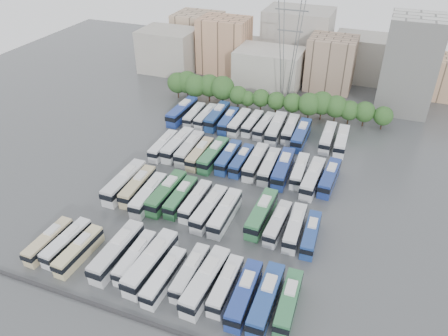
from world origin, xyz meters
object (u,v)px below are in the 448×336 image
at_px(bus_r2_s3, 190,148).
at_px(bus_r3_s3, 217,116).
at_px(bus_r2_s6, 228,157).
at_px(bus_r2_s8, 256,162).
at_px(bus_r1_s12, 295,227).
at_px(bus_r0_s1, 67,242).
at_px(bus_r2_s9, 269,166).
at_px(bus_r1_s5, 181,197).
at_px(bus_r1_s7, 209,208).
at_px(bus_r1_s8, 225,212).
at_px(bus_r1_s4, 167,193).
at_px(bus_r3_s0, 182,111).
at_px(bus_r0_s0, 49,241).
at_px(electricity_pylon, 289,40).
at_px(bus_r3_s9, 290,129).
at_px(bus_r0_s9, 206,281).
at_px(bus_r0_s7, 164,277).
at_px(bus_r0_s11, 244,294).
at_px(bus_r2_s13, 330,177).
at_px(bus_r3_s1, 194,115).
at_px(bus_r2_s4, 200,154).
at_px(bus_r3_s13, 342,141).
at_px(bus_r2_s1, 163,146).
at_px(bus_r0_s4, 117,251).
at_px(bus_r1_s10, 262,213).
at_px(bus_r3_s10, 301,135).
at_px(bus_r1_s2, 138,186).
at_px(bus_r3_s6, 253,123).
at_px(bus_r1_s3, 149,195).
at_px(bus_r3_s4, 228,120).
at_px(bus_r0_s10, 226,285).
at_px(bus_r2_s10, 283,168).
at_px(bus_r0_s5, 136,257).
at_px(bus_r3_s5, 239,122).
at_px(bus_r3_s7, 265,126).
at_px(bus_r2_s11, 300,170).
at_px(bus_r3_s8, 276,128).
at_px(bus_r0_s8, 190,272).
at_px(bus_r2_s2, 178,145).
at_px(apartment_tower, 409,65).
at_px(bus_r0_s6, 151,262).

relative_size(bus_r2_s3, bus_r3_s3, 0.96).
bearing_deg(bus_r3_s3, bus_r2_s6, -62.31).
bearing_deg(bus_r2_s8, bus_r1_s12, -55.13).
bearing_deg(bus_r0_s1, bus_r2_s9, 56.91).
relative_size(bus_r1_s5, bus_r1_s7, 0.94).
distance_m(bus_r1_s8, bus_r2_s9, 19.15).
xyz_separation_m(bus_r1_s4, bus_r3_s0, (-13.34, 35.10, 0.11)).
xyz_separation_m(bus_r0_s0, bus_r3_s0, (-0.37, 54.95, 0.45)).
distance_m(electricity_pylon, bus_r3_s9, 26.17).
xyz_separation_m(bus_r0_s9, bus_r2_s3, (-19.75, 36.65, -0.11)).
height_order(bus_r0_s7, bus_r3_s9, bus_r3_s9).
height_order(bus_r0_s11, bus_r2_s13, bus_r0_s11).
bearing_deg(bus_r2_s6, bus_r0_s0, -118.26).
xyz_separation_m(bus_r2_s3, bus_r3_s1, (-6.56, 17.21, -0.24)).
bearing_deg(bus_r0_s9, bus_r2_s4, 117.95).
relative_size(bus_r2_s9, bus_r3_s9, 0.99).
xyz_separation_m(bus_r2_s6, bus_r3_s13, (23.16, 16.94, 0.05)).
height_order(bus_r0_s0, bus_r3_s0, bus_r3_s0).
xyz_separation_m(bus_r0_s0, bus_r2_s1, (3.28, 36.87, 0.12)).
bearing_deg(bus_r2_s8, bus_r0_s4, -111.17).
distance_m(bus_r1_s10, bus_r3_s10, 33.24).
xyz_separation_m(electricity_pylon, bus_r1_s2, (-17.08, -55.15, -16.80)).
relative_size(bus_r1_s4, bus_r3_s6, 1.16).
relative_size(bus_r1_s3, bus_r3_s3, 0.94).
relative_size(bus_r2_s8, bus_r3_s4, 1.07).
xyz_separation_m(bus_r2_s8, bus_r3_s13, (16.63, 16.84, -0.06)).
distance_m(bus_r0_s10, bus_r2_s10, 35.41).
bearing_deg(electricity_pylon, bus_r1_s12, -73.80).
height_order(bus_r0_s5, bus_r2_s1, bus_r2_s1).
height_order(bus_r0_s5, bus_r3_s0, bus_r3_s0).
relative_size(bus_r2_s9, bus_r3_s5, 1.02).
bearing_deg(bus_r3_s13, bus_r3_s3, 175.71).
distance_m(bus_r0_s9, bus_r0_s11, 6.45).
relative_size(bus_r1_s12, bus_r3_s7, 1.00).
bearing_deg(bus_r2_s11, bus_r3_s5, 137.27).
bearing_deg(bus_r0_s5, bus_r2_s3, 99.59).
height_order(bus_r3_s8, bus_r3_s9, bus_r3_s8).
xyz_separation_m(bus_r1_s12, bus_r2_s3, (-29.79, 18.73, 0.16)).
xyz_separation_m(bus_r1_s10, bus_r3_s7, (-9.84, 35.02, -0.20)).
xyz_separation_m(bus_r0_s5, bus_r0_s8, (10.02, 0.19, -0.00)).
xyz_separation_m(bus_r2_s2, bus_r3_s5, (9.69, 16.78, -0.17)).
xyz_separation_m(bus_r1_s5, bus_r2_s3, (-6.31, 17.84, 0.15)).
height_order(bus_r1_s2, bus_r3_s7, bus_r1_s2).
relative_size(electricity_pylon, bus_r2_s9, 2.82).
bearing_deg(bus_r3_s9, apartment_tower, 43.73).
relative_size(apartment_tower, bus_r1_s10, 2.03).
relative_size(bus_r1_s7, bus_r3_s7, 1.07).
bearing_deg(bus_r2_s9, bus_r3_s9, 87.68).
bearing_deg(bus_r3_s9, bus_r0_s6, -103.25).
distance_m(bus_r1_s7, bus_r3_s13, 41.27).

